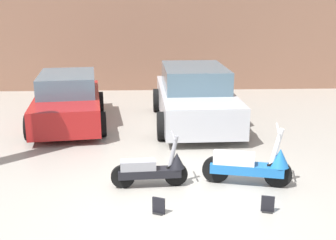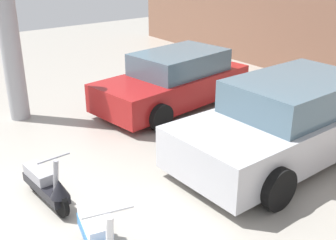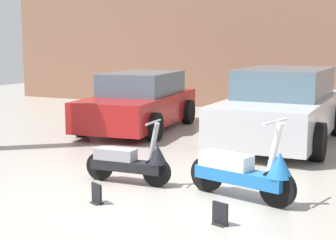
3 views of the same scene
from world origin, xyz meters
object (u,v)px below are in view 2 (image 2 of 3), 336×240
(car_rear_left, at_px, (174,81))
(car_rear_center, at_px, (287,122))
(scooter_front_left, at_px, (47,185))
(support_column_side, at_px, (9,33))

(car_rear_left, relative_size, car_rear_center, 0.92)
(car_rear_left, bearing_deg, scooter_front_left, 20.58)
(scooter_front_left, bearing_deg, support_column_side, 163.37)
(scooter_front_left, height_order, car_rear_center, car_rear_center)
(scooter_front_left, xyz_separation_m, car_rear_left, (-2.19, 4.09, 0.30))
(scooter_front_left, height_order, car_rear_left, car_rear_left)
(scooter_front_left, relative_size, car_rear_center, 0.30)
(scooter_front_left, distance_m, car_rear_center, 4.23)
(car_rear_center, bearing_deg, support_column_side, -57.63)
(car_rear_center, xyz_separation_m, support_column_side, (-4.82, -3.22, 1.20))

